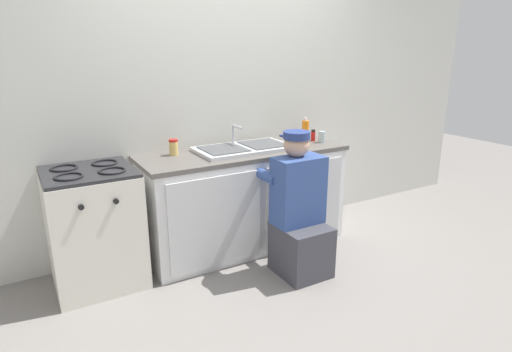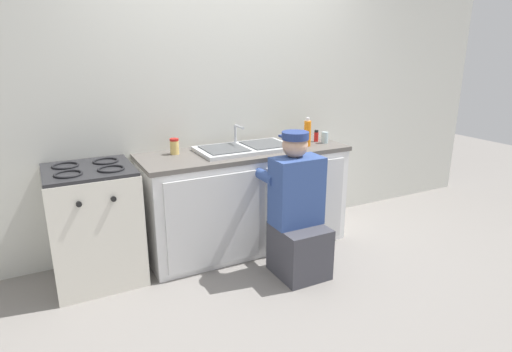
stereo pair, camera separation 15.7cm
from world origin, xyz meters
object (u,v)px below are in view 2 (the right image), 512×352
object	(u,v)px
soap_bottle_orange	(307,133)
cell_phone	(299,141)
plumber_person	(297,217)
condiment_jar	(174,146)
water_glass	(325,137)
stove_range	(95,224)
spice_bottle_red	(316,136)
sink_double_basin	(245,148)

from	to	relation	value
soap_bottle_orange	cell_phone	world-z (taller)	soap_bottle_orange
plumber_person	condiment_jar	xyz separation A→B (m)	(-0.70, 0.75, 0.47)
condiment_jar	water_glass	distance (m)	1.34
stove_range	water_glass	distance (m)	2.06
plumber_person	spice_bottle_red	world-z (taller)	plumber_person
plumber_person	spice_bottle_red	xyz separation A→B (m)	(0.59, 0.62, 0.46)
sink_double_basin	cell_phone	world-z (taller)	sink_double_basin
stove_range	water_glass	bearing A→B (deg)	-2.28
sink_double_basin	condiment_jar	world-z (taller)	sink_double_basin
water_glass	sink_double_basin	bearing A→B (deg)	173.84
condiment_jar	cell_phone	xyz separation A→B (m)	(1.15, -0.06, -0.06)
stove_range	spice_bottle_red	distance (m)	2.03
sink_double_basin	cell_phone	distance (m)	0.59
plumber_person	soap_bottle_orange	bearing A→B (deg)	50.89
stove_range	condiment_jar	world-z (taller)	condiment_jar
plumber_person	condiment_jar	distance (m)	1.13
sink_double_basin	spice_bottle_red	size ratio (longest dim) A/B	7.62
sink_double_basin	stove_range	xyz separation A→B (m)	(-1.24, -0.00, -0.45)
plumber_person	cell_phone	bearing A→B (deg)	56.74
spice_bottle_red	soap_bottle_orange	world-z (taller)	soap_bottle_orange
stove_range	plumber_person	world-z (taller)	plumber_person
sink_double_basin	water_glass	size ratio (longest dim) A/B	8.00
spice_bottle_red	cell_phone	xyz separation A→B (m)	(-0.14, 0.06, -0.04)
spice_bottle_red	soap_bottle_orange	size ratio (longest dim) A/B	0.42
sink_double_basin	soap_bottle_orange	size ratio (longest dim) A/B	3.20
stove_range	condiment_jar	bearing A→B (deg)	11.37
soap_bottle_orange	water_glass	distance (m)	0.22
stove_range	soap_bottle_orange	world-z (taller)	soap_bottle_orange
stove_range	soap_bottle_orange	bearing A→B (deg)	-3.56
cell_phone	water_glass	bearing A→B (deg)	-42.36
sink_double_basin	soap_bottle_orange	distance (m)	0.57
soap_bottle_orange	cell_phone	size ratio (longest dim) A/B	1.79
plumber_person	water_glass	xyz separation A→B (m)	(0.62, 0.53, 0.46)
stove_range	plumber_person	size ratio (longest dim) A/B	0.80
cell_phone	sink_double_basin	bearing A→B (deg)	-173.08
stove_range	condiment_jar	distance (m)	0.85
sink_double_basin	water_glass	world-z (taller)	sink_double_basin
stove_range	cell_phone	bearing A→B (deg)	2.31
sink_double_basin	stove_range	world-z (taller)	sink_double_basin
plumber_person	stove_range	bearing A→B (deg)	156.01
soap_bottle_orange	cell_phone	xyz separation A→B (m)	(0.04, 0.19, -0.11)
spice_bottle_red	water_glass	distance (m)	0.09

